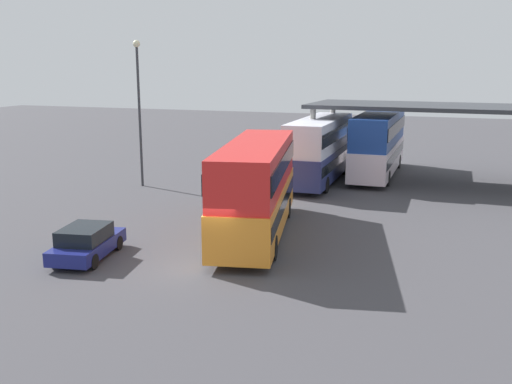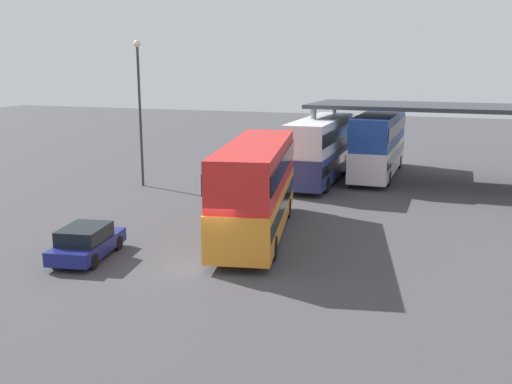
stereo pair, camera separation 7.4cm
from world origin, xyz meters
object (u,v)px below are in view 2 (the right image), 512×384
Objects in this scene: parked_hatchback at (87,242)px; double_decker_near_canopy at (320,148)px; double_decker_main at (256,185)px; lamppost_tall at (139,98)px; double_decker_mid_row at (379,142)px.

parked_hatchback is 0.40× the size of double_decker_near_canopy.
double_decker_main is 1.21× the size of lamppost_tall.
lamppost_tall is at bearing 11.67° from parked_hatchback.
lamppost_tall is (-13.62, -8.59, 3.20)m from double_decker_mid_row.
parked_hatchback is 0.37× the size of double_decker_mid_row.
double_decker_mid_row is 1.22× the size of lamppost_tall.
double_decker_main is at bearing -36.76° from lamppost_tall.
lamppost_tall is (-10.35, -4.92, 3.28)m from double_decker_near_canopy.
double_decker_main is 12.73m from double_decker_near_canopy.
double_decker_main is at bearing -54.56° from parked_hatchback.
parked_hatchback is 23.36m from double_decker_mid_row.
double_decker_mid_row is 16.41m from lamppost_tall.
double_decker_near_canopy reaches higher than parked_hatchback.
lamppost_tall reaches higher than double_decker_mid_row.
double_decker_mid_row is (3.16, 16.40, 0.06)m from double_decker_main.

